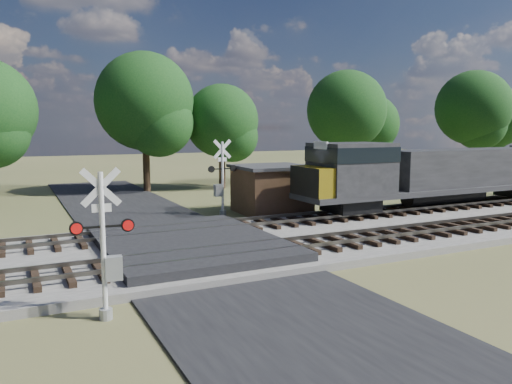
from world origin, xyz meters
TOP-DOWN VIEW (x-y plane):
  - ground at (0.00, 0.00)m, footprint 160.00×160.00m
  - ballast_bed at (10.00, 0.50)m, footprint 140.00×10.00m
  - road at (0.00, 0.00)m, footprint 7.00×60.00m
  - crossing_panel at (0.00, 0.50)m, footprint 7.00×9.00m
  - track_near at (3.12, -2.00)m, footprint 140.00×2.60m
  - track_far at (3.12, 3.00)m, footprint 140.00×2.60m
  - crossing_signal_near at (-4.33, -5.54)m, footprint 1.68×0.39m
  - crossing_signal_far at (4.59, 8.06)m, footprint 1.83×0.40m
  - equipment_shed at (7.79, 7.75)m, footprint 4.49×4.49m
  - treeline at (11.69, 20.42)m, footprint 80.76×10.92m

SIDE VIEW (x-z plane):
  - ground at x=0.00m, z-range 0.00..0.00m
  - road at x=0.00m, z-range 0.00..0.08m
  - ballast_bed at x=10.00m, z-range 0.00..0.30m
  - crossing_panel at x=0.00m, z-range 0.01..0.62m
  - track_near at x=3.12m, z-range 0.25..0.58m
  - track_far at x=3.12m, z-range 0.25..0.58m
  - equipment_shed at x=7.79m, z-range 0.02..2.95m
  - crossing_signal_near at x=-4.33m, z-range -0.35..3.82m
  - crossing_signal_far at x=4.59m, z-range -0.38..4.15m
  - treeline at x=11.69m, z-range 0.81..12.04m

